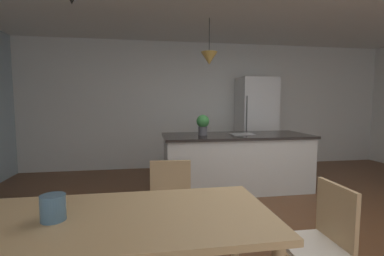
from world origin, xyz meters
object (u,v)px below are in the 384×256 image
vase_on_dining_table (53,208)px  kitchen_island (236,161)px  refrigerator (256,123)px  chair_far_right (171,207)px  dining_table (106,228)px  potted_plant_on_island (203,124)px  chair_kitchen_end (317,243)px

vase_on_dining_table → kitchen_island: bearing=53.3°
refrigerator → vase_on_dining_table: (-2.83, -3.94, -0.14)m
kitchen_island → vase_on_dining_table: (-1.94, -2.61, 0.37)m
kitchen_island → vase_on_dining_table: size_ratio=16.23×
chair_far_right → refrigerator: size_ratio=0.45×
kitchen_island → refrigerator: 1.68m
dining_table → vase_on_dining_table: vase_on_dining_table is taller
kitchen_island → potted_plant_on_island: size_ratio=7.31×
dining_table → vase_on_dining_table: bearing=-179.8°
vase_on_dining_table → potted_plant_on_island: bearing=61.9°
dining_table → chair_kitchen_end: 1.36m
refrigerator → vase_on_dining_table: refrigerator is taller
dining_table → potted_plant_on_island: (1.11, 2.60, 0.40)m
chair_kitchen_end → potted_plant_on_island: 2.69m
chair_far_right → kitchen_island: size_ratio=0.37×
kitchen_island → vase_on_dining_table: kitchen_island is taller
dining_table → chair_kitchen_end: (1.35, -0.00, -0.21)m
chair_far_right → refrigerator: 3.82m
chair_kitchen_end → kitchen_island: kitchen_island is taller
chair_far_right → kitchen_island: bearing=56.0°
chair_far_right → refrigerator: (2.11, 3.14, 0.49)m
dining_table → potted_plant_on_island: size_ratio=6.08×
chair_kitchen_end → dining_table: bearing=180.0°
chair_kitchen_end → refrigerator: 4.15m
chair_kitchen_end → kitchen_island: (0.32, 2.60, -0.01)m
chair_far_right → refrigerator: refrigerator is taller
dining_table → chair_kitchen_end: size_ratio=2.25×
refrigerator → potted_plant_on_island: size_ratio=6.03×
chair_far_right → potted_plant_on_island: bearing=69.8°
dining_table → chair_kitchen_end: bearing=-0.0°
dining_table → potted_plant_on_island: potted_plant_on_island is taller
refrigerator → vase_on_dining_table: size_ratio=13.38×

